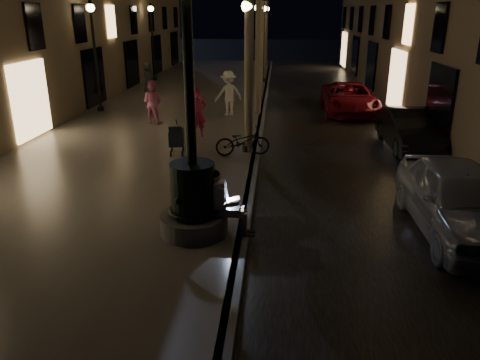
# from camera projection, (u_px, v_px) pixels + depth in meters

# --- Properties ---
(ground) EXTENTS (120.00, 120.00, 0.00)m
(ground) POSITION_uv_depth(u_px,v_px,m) (263.00, 113.00, 21.90)
(ground) COLOR black
(ground) RESTS_ON ground
(cobble_lane) EXTENTS (6.00, 45.00, 0.02)m
(cobble_lane) POSITION_uv_depth(u_px,v_px,m) (327.00, 114.00, 21.67)
(cobble_lane) COLOR black
(cobble_lane) RESTS_ON ground
(promenade) EXTENTS (8.00, 45.00, 0.20)m
(promenade) POSITION_uv_depth(u_px,v_px,m) (178.00, 110.00, 22.16)
(promenade) COLOR slate
(promenade) RESTS_ON ground
(curb_strip) EXTENTS (0.25, 45.00, 0.20)m
(curb_strip) POSITION_uv_depth(u_px,v_px,m) (263.00, 111.00, 21.86)
(curb_strip) COLOR #59595B
(curb_strip) RESTS_ON ground
(fountain_lamppost) EXTENTS (1.40, 1.40, 5.21)m
(fountain_lamppost) POSITION_uv_depth(u_px,v_px,m) (193.00, 186.00, 9.38)
(fountain_lamppost) COLOR #59595B
(fountain_lamppost) RESTS_ON promenade
(seated_man_laptop) EXTENTS (1.01, 0.34, 1.38)m
(seated_man_laptop) POSITION_uv_depth(u_px,v_px,m) (223.00, 201.00, 9.43)
(seated_man_laptop) COLOR gray
(seated_man_laptop) RESTS_ON promenade
(lamp_curb_a) EXTENTS (0.36, 0.36, 4.81)m
(lamp_curb_a) POSITION_uv_depth(u_px,v_px,m) (247.00, 56.00, 14.26)
(lamp_curb_a) COLOR black
(lamp_curb_a) RESTS_ON promenade
(lamp_curb_b) EXTENTS (0.36, 0.36, 4.81)m
(lamp_curb_b) POSITION_uv_depth(u_px,v_px,m) (258.00, 40.00, 21.75)
(lamp_curb_b) COLOR black
(lamp_curb_b) RESTS_ON promenade
(lamp_curb_c) EXTENTS (0.36, 0.36, 4.81)m
(lamp_curb_c) POSITION_uv_depth(u_px,v_px,m) (263.00, 33.00, 29.25)
(lamp_curb_c) COLOR black
(lamp_curb_c) RESTS_ON promenade
(lamp_curb_d) EXTENTS (0.36, 0.36, 4.81)m
(lamp_curb_d) POSITION_uv_depth(u_px,v_px,m) (267.00, 28.00, 36.74)
(lamp_curb_d) COLOR black
(lamp_curb_d) RESTS_ON promenade
(lamp_left_b) EXTENTS (0.36, 0.36, 4.81)m
(lamp_left_b) POSITION_uv_depth(u_px,v_px,m) (94.00, 42.00, 20.40)
(lamp_left_b) COLOR black
(lamp_left_b) RESTS_ON promenade
(lamp_left_c) EXTENTS (0.36, 0.36, 4.81)m
(lamp_left_c) POSITION_uv_depth(u_px,v_px,m) (152.00, 32.00, 29.77)
(lamp_left_c) COLOR black
(lamp_left_c) RESTS_ON promenade
(stroller) EXTENTS (0.56, 1.08, 1.09)m
(stroller) POSITION_uv_depth(u_px,v_px,m) (176.00, 138.00, 14.79)
(stroller) COLOR black
(stroller) RESTS_ON promenade
(car_front) EXTENTS (1.84, 4.52, 1.54)m
(car_front) POSITION_uv_depth(u_px,v_px,m) (459.00, 199.00, 9.89)
(car_front) COLOR #AEB1B6
(car_front) RESTS_ON ground
(car_second) EXTENTS (1.50, 4.13, 1.35)m
(car_second) POSITION_uv_depth(u_px,v_px,m) (409.00, 130.00, 16.07)
(car_second) COLOR black
(car_second) RESTS_ON ground
(car_third) EXTENTS (2.34, 5.01, 1.39)m
(car_third) POSITION_uv_depth(u_px,v_px,m) (349.00, 98.00, 21.73)
(car_third) COLOR maroon
(car_third) RESTS_ON ground
(pedestrian_red) EXTENTS (0.77, 0.69, 1.77)m
(pedestrian_red) POSITION_uv_depth(u_px,v_px,m) (198.00, 113.00, 16.69)
(pedestrian_red) COLOR #AC2247
(pedestrian_red) RESTS_ON promenade
(pedestrian_pink) EXTENTS (0.99, 0.86, 1.75)m
(pedestrian_pink) POSITION_uv_depth(u_px,v_px,m) (153.00, 102.00, 18.80)
(pedestrian_pink) COLOR pink
(pedestrian_pink) RESTS_ON promenade
(pedestrian_white) EXTENTS (1.42, 1.20, 1.91)m
(pedestrian_white) POSITION_uv_depth(u_px,v_px,m) (228.00, 93.00, 20.26)
(pedestrian_white) COLOR white
(pedestrian_white) RESTS_ON promenade
(pedestrian_blue) EXTENTS (0.76, 1.00, 1.58)m
(pedestrian_blue) POSITION_uv_depth(u_px,v_px,m) (189.00, 93.00, 21.40)
(pedestrian_blue) COLOR #2A3A9C
(pedestrian_blue) RESTS_ON promenade
(pedestrian_dark) EXTENTS (0.60, 0.86, 1.68)m
(pedestrian_dark) POSITION_uv_depth(u_px,v_px,m) (148.00, 78.00, 25.71)
(pedestrian_dark) COLOR #303135
(pedestrian_dark) RESTS_ON promenade
(bicycle) EXTENTS (1.82, 0.97, 0.91)m
(bicycle) POSITION_uv_depth(u_px,v_px,m) (243.00, 141.00, 14.73)
(bicycle) COLOR black
(bicycle) RESTS_ON promenade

